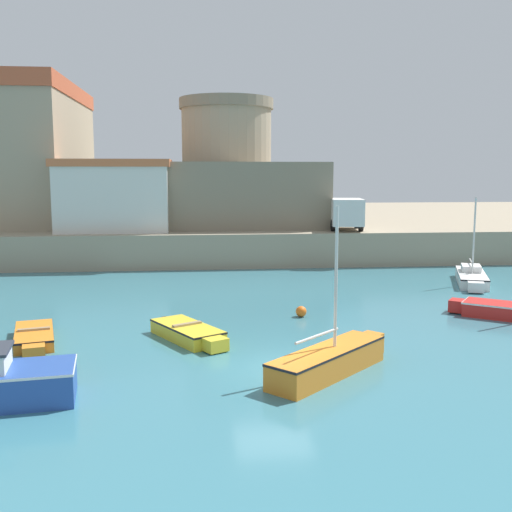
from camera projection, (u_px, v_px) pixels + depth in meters
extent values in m
plane|color=teal|center=(273.00, 368.00, 19.33)|extent=(200.00, 200.00, 0.00)
cube|color=gray|center=(222.00, 225.00, 58.65)|extent=(120.00, 40.00, 2.29)
cube|color=orange|center=(34.00, 336.00, 22.30)|extent=(2.12, 3.58, 0.45)
cube|color=orange|center=(34.00, 351.00, 20.45)|extent=(0.86, 0.77, 0.38)
cube|color=black|center=(34.00, 331.00, 22.27)|extent=(2.14, 3.62, 0.07)
cube|color=#997F5B|center=(34.00, 329.00, 22.26)|extent=(1.16, 0.47, 0.08)
cube|color=red|center=(458.00, 305.00, 27.03)|extent=(1.02, 1.05, 0.54)
cube|color=white|center=(471.00, 278.00, 34.15)|extent=(3.16, 5.21, 0.62)
cube|color=white|center=(476.00, 287.00, 31.44)|extent=(0.99, 0.91, 0.53)
cube|color=black|center=(472.00, 273.00, 34.11)|extent=(3.20, 5.26, 0.07)
cylinder|color=silver|center=(474.00, 235.00, 33.45)|extent=(0.10, 0.10, 4.33)
cylinder|color=silver|center=(471.00, 261.00, 34.63)|extent=(0.88, 2.14, 0.08)
cube|color=silver|center=(471.00, 268.00, 34.56)|extent=(1.50, 1.77, 0.36)
cube|color=yellow|center=(187.00, 332.00, 22.70)|extent=(2.93, 3.67, 0.54)
cube|color=yellow|center=(216.00, 344.00, 21.06)|extent=(0.98, 0.93, 0.46)
cube|color=black|center=(187.00, 326.00, 22.66)|extent=(2.96, 3.71, 0.07)
cube|color=#997F5B|center=(187.00, 324.00, 22.65)|extent=(1.13, 0.77, 0.08)
cube|color=black|center=(165.00, 321.00, 24.16)|extent=(0.27, 0.27, 0.36)
cube|color=orange|center=(328.00, 362.00, 18.65)|extent=(4.36, 4.26, 0.84)
cube|color=orange|center=(372.00, 343.00, 20.70)|extent=(0.85, 0.85, 0.71)
cube|color=black|center=(328.00, 350.00, 18.60)|extent=(4.41, 4.31, 0.07)
cylinder|color=silver|center=(336.00, 277.00, 18.56)|extent=(0.10, 0.10, 4.43)
cylinder|color=silver|center=(317.00, 336.00, 18.05)|extent=(1.64, 1.59, 0.08)
sphere|color=orange|center=(301.00, 311.00, 26.20)|extent=(0.48, 0.48, 0.48)
cube|color=gray|center=(25.00, 162.00, 47.77)|extent=(8.22, 16.01, 9.68)
cube|color=#B25133|center=(22.00, 92.00, 47.02)|extent=(8.39, 16.33, 1.20)
cube|color=gray|center=(227.00, 193.00, 47.27)|extent=(13.90, 13.90, 4.71)
cylinder|color=gray|center=(227.00, 167.00, 46.98)|extent=(6.95, 6.95, 8.85)
cylinder|color=gray|center=(226.00, 104.00, 46.32)|extent=(7.30, 7.30, 0.80)
cube|color=silver|center=(114.00, 199.00, 40.66)|extent=(7.40, 4.00, 4.37)
cube|color=#C1663D|center=(113.00, 163.00, 40.33)|extent=(7.77, 4.20, 0.50)
cube|color=silver|center=(347.00, 212.00, 41.17)|extent=(2.52, 3.46, 1.80)
cube|color=silver|center=(343.00, 213.00, 43.23)|extent=(2.16, 1.56, 1.40)
cube|color=#334756|center=(343.00, 210.00, 43.64)|extent=(1.80, 0.37, 0.70)
cylinder|color=black|center=(330.00, 223.00, 43.26)|extent=(0.39, 0.83, 0.80)
cylinder|color=black|center=(357.00, 223.00, 43.19)|extent=(0.39, 0.83, 0.80)
cylinder|color=black|center=(333.00, 225.00, 40.93)|extent=(0.39, 0.83, 0.80)
cylinder|color=black|center=(361.00, 226.00, 40.86)|extent=(0.39, 0.83, 0.80)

